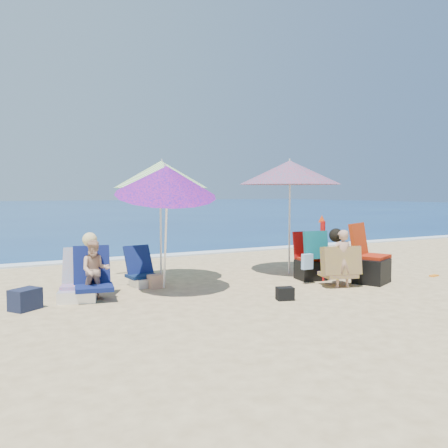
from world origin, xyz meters
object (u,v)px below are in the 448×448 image
furled_umbrella (322,245)px  person_left (94,269)px  camp_chair_right (311,262)px  person_center (341,259)px  umbrella_striped (161,174)px  umbrella_turquoise (290,173)px  umbrella_blue (166,181)px  chair_rainbow (79,286)px  camp_chair_left (370,265)px  chair_navy (144,275)px

furled_umbrella → person_left: (-4.10, 0.43, -0.21)m
camp_chair_right → person_center: 0.81m
umbrella_striped → furled_umbrella: size_ratio=1.84×
umbrella_turquoise → umbrella_blue: bearing=-168.1°
umbrella_striped → person_center: (2.58, -1.92, -1.48)m
umbrella_turquoise → umbrella_striped: umbrella_turquoise is taller
chair_rainbow → camp_chair_left: 5.09m
umbrella_striped → camp_chair_left: (3.34, -1.84, -1.65)m
camp_chair_right → person_left: person_left is taller
umbrella_striped → umbrella_blue: umbrella_blue is taller
chair_rainbow → camp_chair_right: bearing=-5.7°
umbrella_striped → camp_chair_right: 3.23m
camp_chair_left → camp_chair_right: camp_chair_left is taller
umbrella_blue → chair_navy: bearing=98.1°
camp_chair_left → person_center: bearing=-174.4°
umbrella_blue → umbrella_striped: bearing=74.2°
camp_chair_right → person_center: person_center is taller
umbrella_turquoise → chair_navy: bearing=175.3°
umbrella_turquoise → person_center: size_ratio=2.28×
umbrella_turquoise → umbrella_striped: 2.60m
umbrella_turquoise → person_left: (-3.99, -0.47, -1.58)m
umbrella_striped → chair_navy: umbrella_striped is taller
umbrella_blue → camp_chair_right: bearing=-2.5°
umbrella_turquoise → umbrella_blue: umbrella_turquoise is taller
umbrella_turquoise → person_center: 2.17m
umbrella_blue → camp_chair_left: (3.62, -0.84, -1.51)m
umbrella_striped → person_left: umbrella_striped is taller
chair_rainbow → person_left: (0.21, -0.16, 0.26)m
person_center → person_left: size_ratio=0.99×
camp_chair_right → furled_umbrella: bearing=-54.1°
person_left → camp_chair_left: bearing=-11.6°
chair_rainbow → camp_chair_right: 4.20m
chair_navy → umbrella_turquoise: bearing=-4.7°
umbrella_striped → person_left: (-1.42, -0.87, -1.51)m
chair_navy → chair_rainbow: chair_rainbow is taller
chair_navy → camp_chair_left: size_ratio=0.64×
umbrella_turquoise → furled_umbrella: (0.11, -0.90, -1.37)m
umbrella_turquoise → camp_chair_left: size_ratio=2.15×
camp_chair_left → person_center: 0.79m
umbrella_blue → chair_navy: 1.86m
camp_chair_left → person_center: camp_chair_left is taller
umbrella_blue → chair_rainbow: (-1.34, 0.29, -1.63)m
umbrella_turquoise → furled_umbrella: umbrella_turquoise is taller
furled_umbrella → camp_chair_left: 0.92m
umbrella_turquoise → furled_umbrella: 1.64m
umbrella_turquoise → person_left: bearing=-173.3°
camp_chair_left → camp_chair_right: 1.06m
person_center → person_left: person_left is taller
chair_rainbow → camp_chair_left: bearing=-12.8°
furled_umbrella → person_center: 0.65m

